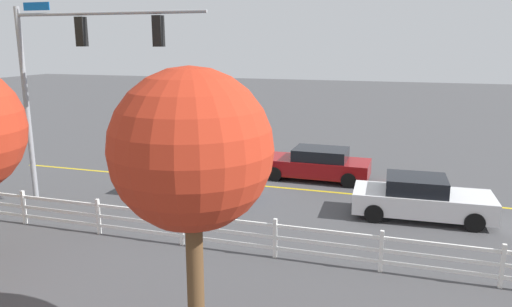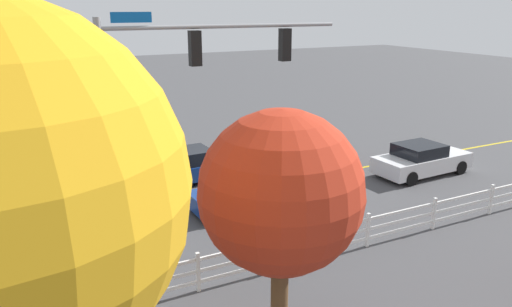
% 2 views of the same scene
% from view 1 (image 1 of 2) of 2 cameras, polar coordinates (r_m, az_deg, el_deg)
% --- Properties ---
extents(ground_plane, '(120.00, 120.00, 0.00)m').
position_cam_1_polar(ground_plane, '(21.22, -4.66, -3.34)').
color(ground_plane, '#444447').
extents(lane_center_stripe, '(28.00, 0.16, 0.01)m').
position_cam_1_polar(lane_center_stripe, '(20.11, 5.99, -4.28)').
color(lane_center_stripe, gold).
rests_on(lane_center_stripe, ground_plane).
extents(signal_assembly, '(7.49, 0.38, 7.31)m').
position_cam_1_polar(signal_assembly, '(18.68, -21.06, 9.68)').
color(signal_assembly, gray).
rests_on(signal_assembly, ground_plane).
extents(car_0, '(4.68, 2.13, 1.46)m').
position_cam_1_polar(car_0, '(17.64, 18.81, -5.03)').
color(car_0, silver).
rests_on(car_0, ground_plane).
extents(car_1, '(4.63, 1.97, 1.30)m').
position_cam_1_polar(car_1, '(19.49, -8.01, -2.99)').
color(car_1, navy).
rests_on(car_1, ground_plane).
extents(car_2, '(4.29, 2.04, 1.45)m').
position_cam_1_polar(car_2, '(23.37, -6.58, -0.11)').
color(car_2, navy).
rests_on(car_2, ground_plane).
extents(car_3, '(4.75, 2.02, 1.40)m').
position_cam_1_polar(car_3, '(21.57, 7.10, -1.23)').
color(car_3, maroon).
rests_on(car_3, ground_plane).
extents(white_rail_fence, '(26.10, 0.10, 1.15)m').
position_cam_1_polar(white_rail_fence, '(14.18, -3.45, -9.14)').
color(white_rail_fence, white).
rests_on(white_rail_fence, ground_plane).
extents(tree_0, '(2.82, 2.82, 5.56)m').
position_cam_1_polar(tree_0, '(8.28, -7.60, 0.23)').
color(tree_0, brown).
rests_on(tree_0, ground_plane).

